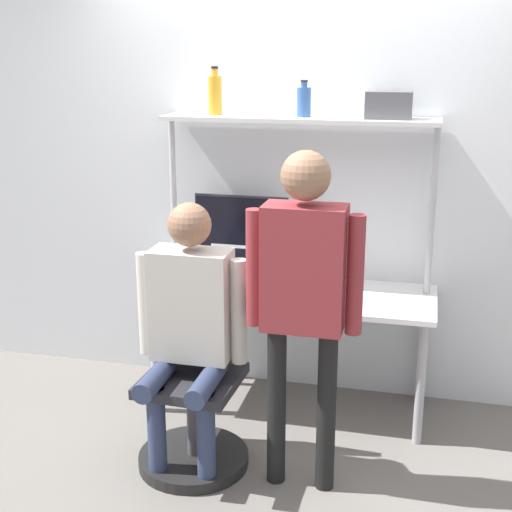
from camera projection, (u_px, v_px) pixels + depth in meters
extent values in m
plane|color=slate|center=(278.00, 432.00, 3.94)|extent=(12.00, 12.00, 0.00)
cube|color=silver|center=(304.00, 171.00, 4.18)|extent=(8.00, 0.06, 2.70)
cube|color=white|center=(291.00, 293.00, 4.05)|extent=(1.61, 0.61, 0.03)
cylinder|color=#A5A5AA|center=(155.00, 356.00, 4.09)|extent=(0.05, 0.05, 0.69)
cylinder|color=#A5A5AA|center=(420.00, 384.00, 3.75)|extent=(0.05, 0.05, 0.69)
cylinder|color=#A5A5AA|center=(184.00, 325.00, 4.55)|extent=(0.05, 0.05, 0.69)
cylinder|color=#A5A5AA|center=(422.00, 348.00, 4.20)|extent=(0.05, 0.05, 0.69)
cube|color=silver|center=(299.00, 119.00, 3.91)|extent=(1.53, 0.31, 0.02)
cylinder|color=#B2B2B7|center=(175.00, 255.00, 4.31)|extent=(0.04, 0.04, 1.68)
cylinder|color=#B2B2B7|center=(428.00, 273.00, 3.97)|extent=(0.04, 0.04, 1.68)
cylinder|color=#333338|center=(241.00, 277.00, 4.26)|extent=(0.18, 0.18, 0.01)
cylinder|color=#333338|center=(241.00, 269.00, 4.25)|extent=(0.06, 0.06, 0.09)
cube|color=#333338|center=(241.00, 230.00, 4.19)|extent=(0.56, 0.01, 0.42)
cube|color=black|center=(241.00, 230.00, 4.18)|extent=(0.54, 0.02, 0.39)
cube|color=#BCBCC1|center=(232.00, 293.00, 3.98)|extent=(0.31, 0.25, 0.01)
cube|color=black|center=(231.00, 294.00, 3.96)|extent=(0.26, 0.14, 0.00)
cube|color=#BCBCC1|center=(237.00, 267.00, 4.04)|extent=(0.31, 0.06, 0.24)
cube|color=black|center=(236.00, 268.00, 4.03)|extent=(0.27, 0.05, 0.21)
cube|color=silver|center=(276.00, 298.00, 3.91)|extent=(0.07, 0.15, 0.01)
cube|color=black|center=(276.00, 297.00, 3.91)|extent=(0.06, 0.13, 0.00)
cylinder|color=black|center=(194.00, 458.00, 3.64)|extent=(0.56, 0.56, 0.06)
cylinder|color=#4C4C51|center=(193.00, 420.00, 3.58)|extent=(0.06, 0.06, 0.38)
cube|color=#26262B|center=(192.00, 380.00, 3.51)|extent=(0.48, 0.48, 0.05)
cube|color=#26262B|center=(205.00, 318.00, 3.64)|extent=(0.42, 0.06, 0.45)
cylinder|color=#2D3856|center=(157.00, 434.00, 3.45)|extent=(0.09, 0.09, 0.49)
cylinder|color=#2D3856|center=(206.00, 441.00, 3.39)|extent=(0.09, 0.09, 0.49)
cylinder|color=#2D3856|center=(157.00, 377.00, 3.39)|extent=(0.10, 0.38, 0.10)
cylinder|color=#2D3856|center=(207.00, 383.00, 3.34)|extent=(0.10, 0.38, 0.10)
cube|color=beige|center=(192.00, 305.00, 3.43)|extent=(0.38, 0.20, 0.54)
cylinder|color=beige|center=(146.00, 304.00, 3.49)|extent=(0.08, 0.08, 0.52)
cylinder|color=beige|center=(239.00, 312.00, 3.38)|extent=(0.08, 0.08, 0.52)
sphere|color=#8C664C|center=(189.00, 225.00, 3.32)|extent=(0.21, 0.21, 0.21)
cylinder|color=black|center=(277.00, 405.00, 3.40)|extent=(0.09, 0.09, 0.81)
cylinder|color=black|center=(326.00, 411.00, 3.34)|extent=(0.09, 0.09, 0.81)
cube|color=maroon|center=(304.00, 268.00, 3.18)|extent=(0.37, 0.20, 0.58)
cylinder|color=maroon|center=(254.00, 268.00, 3.23)|extent=(0.08, 0.08, 0.55)
cylinder|color=maroon|center=(355.00, 275.00, 3.13)|extent=(0.08, 0.08, 0.55)
sphere|color=#8C664C|center=(306.00, 176.00, 3.06)|extent=(0.22, 0.22, 0.22)
cylinder|color=#335999|center=(304.00, 102.00, 3.88)|extent=(0.08, 0.08, 0.16)
cylinder|color=#335999|center=(304.00, 85.00, 3.85)|extent=(0.03, 0.03, 0.03)
cylinder|color=black|center=(304.00, 81.00, 3.84)|extent=(0.04, 0.04, 0.01)
cylinder|color=gold|center=(215.00, 96.00, 3.98)|extent=(0.08, 0.08, 0.21)
cylinder|color=gold|center=(215.00, 72.00, 3.95)|extent=(0.03, 0.03, 0.04)
cylinder|color=black|center=(215.00, 67.00, 3.94)|extent=(0.04, 0.04, 0.01)
cube|color=#4C4C51|center=(389.00, 105.00, 3.77)|extent=(0.24, 0.17, 0.14)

